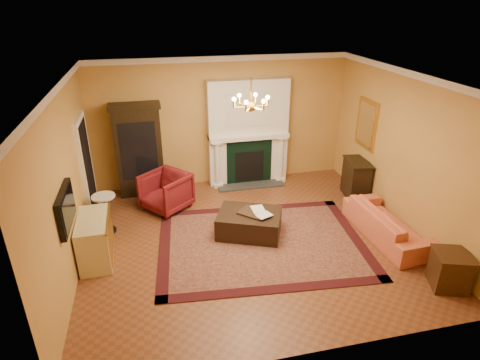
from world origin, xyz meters
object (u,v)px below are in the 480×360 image
object	(u,v)px
wingback_armchair	(166,190)
console_table	(356,179)
end_table	(450,271)
commode	(95,239)
leather_ottoman	(249,223)
china_cabinet	(139,152)
coral_sofa	(388,219)
pedestal_table	(105,211)

from	to	relation	value
wingback_armchair	console_table	world-z (taller)	wingback_armchair
end_table	console_table	distance (m)	3.21
commode	console_table	size ratio (longest dim) A/B	1.28
leather_ottoman	console_table	bearing A→B (deg)	43.26
console_table	china_cabinet	bearing A→B (deg)	173.98
coral_sofa	china_cabinet	bearing A→B (deg)	53.74
wingback_armchair	coral_sofa	xyz separation A→B (m)	(4.00, -2.06, -0.06)
commode	pedestal_table	bearing A→B (deg)	81.21
wingback_armchair	coral_sofa	world-z (taller)	wingback_armchair
pedestal_table	wingback_armchair	bearing A→B (deg)	30.27
china_cabinet	leather_ottoman	world-z (taller)	china_cabinet
pedestal_table	console_table	distance (m)	5.41
china_cabinet	leather_ottoman	size ratio (longest dim) A/B	1.71
wingback_armchair	coral_sofa	bearing A→B (deg)	22.07
pedestal_table	end_table	xyz separation A→B (m)	(5.34, -2.88, -0.16)
coral_sofa	end_table	size ratio (longest dim) A/B	3.42
coral_sofa	leather_ottoman	xyz separation A→B (m)	(-2.51, 0.68, -0.15)
china_cabinet	commode	xyz separation A→B (m)	(-0.80, -2.49, -0.60)
commode	end_table	size ratio (longest dim) A/B	1.84
end_table	leather_ottoman	distance (m)	3.46
china_cabinet	console_table	bearing A→B (deg)	-16.41
china_cabinet	commode	world-z (taller)	china_cabinet
china_cabinet	console_table	xyz separation A→B (m)	(4.71, -1.28, -0.59)
wingback_armchair	console_table	bearing A→B (deg)	44.43
china_cabinet	coral_sofa	xyz separation A→B (m)	(4.49, -2.97, -0.62)
end_table	coral_sofa	bearing A→B (deg)	96.20
end_table	leather_ottoman	bearing A→B (deg)	140.63
end_table	leather_ottoman	world-z (taller)	end_table
china_cabinet	pedestal_table	size ratio (longest dim) A/B	2.57
commode	wingback_armchair	bearing A→B (deg)	49.14
leather_ottoman	commode	bearing A→B (deg)	-152.98
commode	end_table	world-z (taller)	commode
coral_sofa	leather_ottoman	distance (m)	2.60
pedestal_table	coral_sofa	distance (m)	5.35
console_table	commode	bearing A→B (deg)	-158.43
end_table	console_table	bearing A→B (deg)	88.93
wingback_armchair	pedestal_table	xyz separation A→B (m)	(-1.18, -0.69, 0.01)
china_cabinet	wingback_armchair	size ratio (longest dim) A/B	2.25
coral_sofa	end_table	distance (m)	1.52
china_cabinet	wingback_armchair	bearing A→B (deg)	-63.11
coral_sofa	console_table	distance (m)	1.71
china_cabinet	commode	distance (m)	2.69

